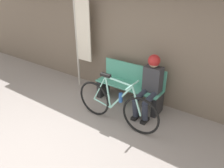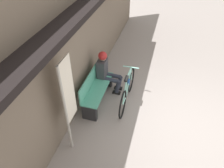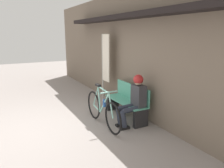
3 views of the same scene
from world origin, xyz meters
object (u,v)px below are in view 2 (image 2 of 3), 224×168
Objects in this scene: park_bench_near at (96,89)px; banner_pole at (68,98)px; bicycle at (127,90)px; person_seated at (106,69)px.

banner_pole is at bearing 177.90° from park_bench_near.
park_bench_near is 1.62m from banner_pole.
bicycle is 0.79m from person_seated.
person_seated reaches higher than bicycle.
person_seated is (0.33, 0.66, 0.30)m from bicycle.
banner_pole reaches higher than person_seated.
park_bench_near is 0.84× the size of bicycle.
person_seated is at bearing -12.88° from park_bench_near.
person_seated is 1.96m from banner_pole.
banner_pole reaches higher than bicycle.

